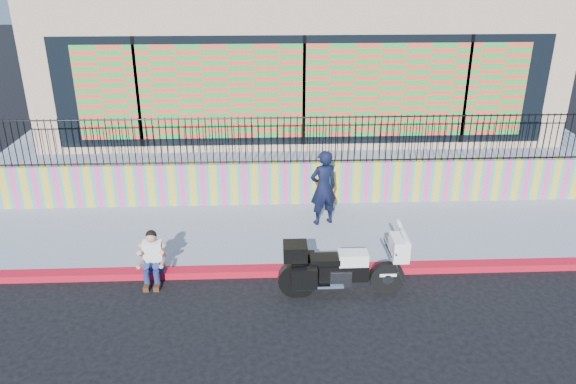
{
  "coord_description": "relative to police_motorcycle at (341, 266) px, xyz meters",
  "views": [
    {
      "loc": [
        -1.01,
        -9.99,
        6.1
      ],
      "look_at": [
        -0.53,
        1.2,
        1.32
      ],
      "focal_mm": 35.0,
      "sensor_mm": 36.0,
      "label": 1
    }
  ],
  "objects": [
    {
      "name": "elevated_platform",
      "position": [
        -0.38,
        9.14,
        -0.0
      ],
      "size": [
        16.0,
        10.0,
        1.25
      ],
      "primitive_type": "cube",
      "color": "#858CA0",
      "rests_on": "ground"
    },
    {
      "name": "mural_wall",
      "position": [
        -0.38,
        4.04,
        0.07
      ],
      "size": [
        16.0,
        0.2,
        1.1
      ],
      "primitive_type": "cube",
      "color": "#FF4398",
      "rests_on": "sidewalk"
    },
    {
      "name": "ground",
      "position": [
        -0.38,
        0.79,
        -0.63
      ],
      "size": [
        90.0,
        90.0,
        0.0
      ],
      "primitive_type": "plane",
      "color": "black",
      "rests_on": "ground"
    },
    {
      "name": "sidewalk",
      "position": [
        -0.38,
        2.44,
        -0.55
      ],
      "size": [
        16.0,
        3.0,
        0.15
      ],
      "primitive_type": "cube",
      "color": "#858CA0",
      "rests_on": "ground"
    },
    {
      "name": "police_officer",
      "position": [
        -0.06,
        2.82,
        0.43
      ],
      "size": [
        0.77,
        0.62,
        1.82
      ],
      "primitive_type": "imported",
      "rotation": [
        0.0,
        0.0,
        3.47
      ],
      "color": "black",
      "rests_on": "sidewalk"
    },
    {
      "name": "police_motorcycle",
      "position": [
        0.0,
        0.0,
        0.0
      ],
      "size": [
        2.4,
        0.79,
        1.49
      ],
      "color": "black",
      "rests_on": "ground"
    },
    {
      "name": "red_curb",
      "position": [
        -0.38,
        0.79,
        -0.55
      ],
      "size": [
        16.0,
        0.3,
        0.15
      ],
      "primitive_type": "cube",
      "color": "red",
      "rests_on": "ground"
    },
    {
      "name": "storefront_building",
      "position": [
        -0.38,
        8.92,
        2.62
      ],
      "size": [
        14.0,
        8.06,
        4.0
      ],
      "color": "tan",
      "rests_on": "elevated_platform"
    },
    {
      "name": "metal_fence",
      "position": [
        -0.38,
        4.04,
        1.22
      ],
      "size": [
        15.8,
        0.04,
        1.2
      ],
      "primitive_type": null,
      "color": "black",
      "rests_on": "mural_wall"
    },
    {
      "name": "seated_man",
      "position": [
        -3.67,
        0.59,
        -0.18
      ],
      "size": [
        0.54,
        0.71,
        1.06
      ],
      "color": "navy",
      "rests_on": "ground"
    }
  ]
}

